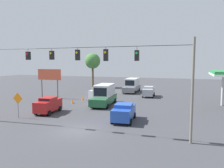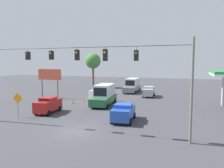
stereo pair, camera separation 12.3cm
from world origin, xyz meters
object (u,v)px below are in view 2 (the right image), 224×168
(box_truck_green_withflow_mid, at_px, (104,95))
(work_zone_sign, at_px, (18,100))
(box_truck_grey_withflow_deep, at_px, (132,85))
(sedan_red_parked_shoulder, at_px, (48,105))
(sedan_blue_crossing_near, at_px, (124,112))
(traffic_cone_third, at_px, (73,101))
(traffic_cone_fourth, at_px, (83,98))
(sedan_white_withflow_far, at_px, (99,93))
(sedan_silver_oncoming_deep, at_px, (149,91))
(tree_horizon_left, at_px, (93,61))
(overhead_signal_span, at_px, (78,72))
(traffic_cone_nearest, at_px, (46,110))
(traffic_cone_second, at_px, (61,105))
(roadside_billboard, at_px, (50,77))

(box_truck_green_withflow_mid, distance_m, work_zone_sign, 12.00)
(box_truck_grey_withflow_deep, bearing_deg, sedan_red_parked_shoulder, 76.84)
(sedan_blue_crossing_near, distance_m, box_truck_green_withflow_mid, 9.13)
(traffic_cone_third, distance_m, traffic_cone_fourth, 3.17)
(sedan_white_withflow_far, xyz_separation_m, traffic_cone_third, (2.23, 4.86, -0.70))
(sedan_red_parked_shoulder, bearing_deg, sedan_silver_oncoming_deep, -119.31)
(sedan_white_withflow_far, distance_m, box_truck_green_withflow_mid, 5.05)
(sedan_white_withflow_far, bearing_deg, box_truck_grey_withflow_deep, -106.74)
(sedan_white_withflow_far, height_order, tree_horizon_left, tree_horizon_left)
(overhead_signal_span, xyz_separation_m, work_zone_sign, (8.63, -1.86, -3.33))
(sedan_red_parked_shoulder, distance_m, traffic_cone_nearest, 0.74)
(traffic_cone_second, relative_size, traffic_cone_third, 1.00)
(overhead_signal_span, height_order, sedan_white_withflow_far, overhead_signal_span)
(box_truck_grey_withflow_deep, distance_m, traffic_cone_nearest, 22.55)
(box_truck_grey_withflow_deep, height_order, work_zone_sign, box_truck_grey_withflow_deep)
(sedan_blue_crossing_near, bearing_deg, traffic_cone_fourth, -45.45)
(tree_horizon_left, bearing_deg, box_truck_green_withflow_mid, 118.35)
(box_truck_green_withflow_mid, relative_size, traffic_cone_fourth, 10.60)
(overhead_signal_span, relative_size, sedan_blue_crossing_near, 4.37)
(sedan_silver_oncoming_deep, xyz_separation_m, traffic_cone_fourth, (9.62, 7.14, -0.64))
(traffic_cone_third, bearing_deg, traffic_cone_fourth, -91.55)
(overhead_signal_span, xyz_separation_m, sedan_red_parked_shoulder, (6.87, -4.95, -4.30))
(sedan_white_withflow_far, distance_m, traffic_cone_third, 5.40)
(overhead_signal_span, distance_m, sedan_red_parked_shoulder, 9.49)
(traffic_cone_third, xyz_separation_m, roadside_billboard, (6.18, -3.04, 3.41))
(sedan_blue_crossing_near, distance_m, traffic_cone_third, 12.22)
(traffic_cone_third, xyz_separation_m, tree_horizon_left, (5.97, -20.71, 6.10))
(overhead_signal_span, height_order, traffic_cone_nearest, overhead_signal_span)
(sedan_silver_oncoming_deep, distance_m, tree_horizon_left, 19.59)
(sedan_silver_oncoming_deep, xyz_separation_m, roadside_billboard, (15.89, 7.27, 2.78))
(sedan_red_parked_shoulder, xyz_separation_m, roadside_billboard, (6.46, -9.53, 2.74))
(box_truck_green_withflow_mid, xyz_separation_m, box_truck_grey_withflow_deep, (-0.49, -14.74, -0.05))
(overhead_signal_span, distance_m, traffic_cone_second, 11.82)
(sedan_silver_oncoming_deep, height_order, sedan_red_parked_shoulder, sedan_red_parked_shoulder)
(sedan_red_parked_shoulder, height_order, tree_horizon_left, tree_horizon_left)
(box_truck_green_withflow_mid, bearing_deg, traffic_cone_second, 39.42)
(traffic_cone_fourth, bearing_deg, box_truck_grey_withflow_deep, -113.53)
(sedan_blue_crossing_near, bearing_deg, tree_horizon_left, -59.93)
(roadside_billboard, height_order, work_zone_sign, roadside_billboard)
(roadside_billboard, xyz_separation_m, tree_horizon_left, (-0.21, -17.66, 2.69))
(traffic_cone_second, height_order, roadside_billboard, roadside_billboard)
(box_truck_green_withflow_mid, xyz_separation_m, traffic_cone_nearest, (4.91, 7.13, -1.12))
(overhead_signal_span, distance_m, traffic_cone_fourth, 16.96)
(sedan_blue_crossing_near, distance_m, sedan_red_parked_shoulder, 9.77)
(overhead_signal_span, bearing_deg, traffic_cone_second, -48.67)
(box_truck_green_withflow_mid, height_order, work_zone_sign, box_truck_green_withflow_mid)
(box_truck_green_withflow_mid, bearing_deg, sedan_blue_crossing_near, 124.40)
(overhead_signal_span, distance_m, sedan_white_withflow_far, 17.55)
(overhead_signal_span, xyz_separation_m, sedan_white_withflow_far, (4.91, -16.30, -4.28))
(traffic_cone_second, bearing_deg, tree_horizon_left, -75.93)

